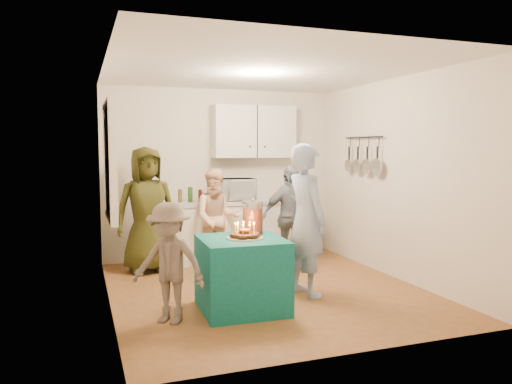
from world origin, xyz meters
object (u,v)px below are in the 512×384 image
object	(u,v)px
counter	(239,231)
microwave	(235,189)
man_birthday	(306,220)
woman_back_right	(290,217)
party_table	(242,274)
punch_jar	(253,218)
child_near_left	(169,263)
woman_back_center	(217,218)
woman_back_left	(147,210)

from	to	relation	value
counter	microwave	world-z (taller)	microwave
counter	man_birthday	size ratio (longest dim) A/B	1.26
woman_back_right	microwave	bearing A→B (deg)	120.24
party_table	punch_jar	size ratio (longest dim) A/B	2.50
woman_back_right	child_near_left	xyz separation A→B (m)	(-1.97, -1.61, -0.14)
party_table	woman_back_right	world-z (taller)	woman_back_right
party_table	woman_back_right	bearing A→B (deg)	51.28
counter	woman_back_center	world-z (taller)	woman_back_center
counter	woman_back_right	xyz separation A→B (m)	(0.49, -0.83, 0.30)
man_birthday	child_near_left	xyz separation A→B (m)	(-1.64, -0.40, -0.29)
microwave	woman_back_right	bearing A→B (deg)	-52.65
microwave	woman_back_left	size ratio (longest dim) A/B	0.35
party_table	man_birthday	world-z (taller)	man_birthday
party_table	child_near_left	xyz separation A→B (m)	(-0.78, -0.12, 0.21)
microwave	punch_jar	world-z (taller)	microwave
microwave	man_birthday	bearing A→B (deg)	-80.14
man_birthday	child_near_left	bearing A→B (deg)	92.50
man_birthday	woman_back_right	world-z (taller)	man_birthday
counter	woman_back_left	xyz separation A→B (m)	(-1.43, -0.34, 0.43)
party_table	punch_jar	bearing A→B (deg)	48.89
counter	microwave	size ratio (longest dim) A/B	3.70
woman_back_right	child_near_left	world-z (taller)	woman_back_right
counter	microwave	distance (m)	0.65
punch_jar	woman_back_right	bearing A→B (deg)	51.74
counter	woman_back_left	distance (m)	1.53
microwave	man_birthday	world-z (taller)	man_birthday
woman_back_center	child_near_left	size ratio (longest dim) A/B	1.20
counter	woman_back_left	size ratio (longest dim) A/B	1.28
woman_back_center	counter	bearing A→B (deg)	52.15
punch_jar	woman_back_left	bearing A→B (deg)	117.95
counter	man_birthday	distance (m)	2.10
microwave	man_birthday	distance (m)	2.07
punch_jar	microwave	bearing A→B (deg)	78.18
child_near_left	man_birthday	bearing A→B (deg)	51.92
counter	man_birthday	world-z (taller)	man_birthday
punch_jar	child_near_left	size ratio (longest dim) A/B	0.29
man_birthday	woman_back_center	size ratio (longest dim) A/B	1.24
woman_back_center	party_table	bearing A→B (deg)	-87.91
woman_back_right	party_table	bearing A→B (deg)	-132.18
punch_jar	man_birthday	distance (m)	0.66
microwave	child_near_left	xyz separation A→B (m)	(-1.42, -2.44, -0.49)
counter	man_birthday	bearing A→B (deg)	-85.54
man_birthday	woman_back_left	xyz separation A→B (m)	(-1.59, 1.70, -0.01)
man_birthday	woman_back_left	size ratio (longest dim) A/B	1.02
punch_jar	woman_back_left	distance (m)	1.98
party_table	child_near_left	bearing A→B (deg)	-170.95
woman_back_left	child_near_left	bearing A→B (deg)	-98.86
counter	woman_back_right	bearing A→B (deg)	-59.42
counter	party_table	distance (m)	2.42
punch_jar	woman_back_center	bearing A→B (deg)	88.31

